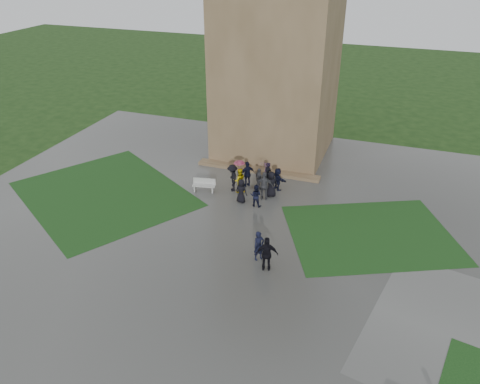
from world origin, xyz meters
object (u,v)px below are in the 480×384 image
(tower, at_px, (279,32))
(pedestrian_near, at_px, (267,254))
(pedestrian_mid, at_px, (259,246))
(bench, at_px, (204,185))

(tower, height_order, pedestrian_near, tower)
(pedestrian_mid, relative_size, pedestrian_near, 0.87)
(bench, height_order, pedestrian_near, pedestrian_near)
(pedestrian_mid, distance_m, pedestrian_near, 0.96)
(tower, xyz_separation_m, pedestrian_mid, (3.22, -14.36, -8.15))
(tower, relative_size, pedestrian_near, 9.46)
(pedestrian_near, bearing_deg, tower, -90.73)
(tower, xyz_separation_m, bench, (-2.46, -8.41, -8.53))
(tower, distance_m, pedestrian_mid, 16.83)
(bench, xyz_separation_m, pedestrian_mid, (5.68, -5.96, 0.38))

